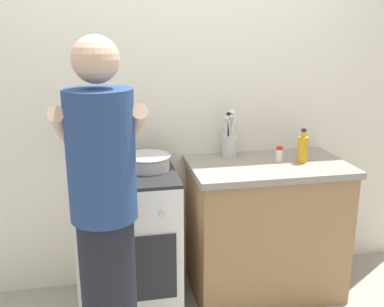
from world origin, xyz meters
TOP-DOWN VIEW (x-y plane):
  - back_wall at (0.20, 0.50)m, footprint 3.20×0.10m
  - countertop at (0.55, 0.15)m, footprint 1.00×0.60m
  - stove_range at (-0.35, 0.15)m, footprint 0.60×0.62m
  - pot at (-0.49, 0.20)m, footprint 0.27×0.21m
  - mixing_bowl at (-0.21, 0.18)m, footprint 0.28×0.28m
  - utensil_crock at (0.35, 0.35)m, footprint 0.10×0.10m
  - spice_bottle at (0.63, 0.17)m, footprint 0.04×0.04m
  - oil_bottle at (0.76, 0.13)m, footprint 0.07×0.07m
  - person at (-0.47, -0.49)m, footprint 0.41×0.50m

SIDE VIEW (x-z plane):
  - stove_range at x=-0.35m, z-range 0.00..0.90m
  - countertop at x=0.55m, z-range 0.00..0.90m
  - person at x=-0.47m, z-range 0.01..1.71m
  - spice_bottle at x=0.63m, z-range 0.90..1.00m
  - mixing_bowl at x=-0.21m, z-range 0.90..0.99m
  - pot at x=-0.49m, z-range 0.90..1.02m
  - oil_bottle at x=0.76m, z-range 0.88..1.10m
  - utensil_crock at x=0.35m, z-range 0.85..1.16m
  - back_wall at x=0.20m, z-range 0.00..2.50m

